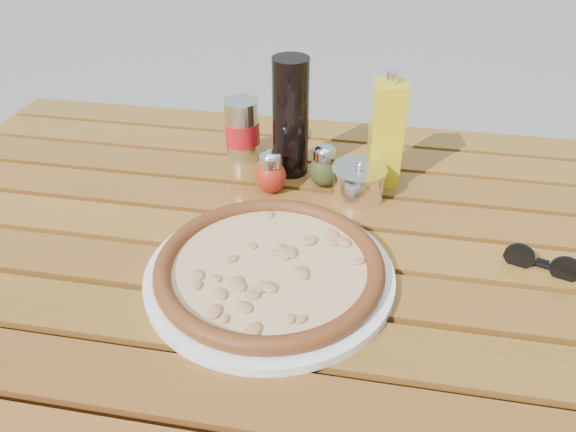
% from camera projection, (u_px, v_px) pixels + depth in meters
% --- Properties ---
extents(table, '(1.40, 0.90, 0.75)m').
position_uv_depth(table, '(286.00, 275.00, 0.94)').
color(table, '#39210D').
rests_on(table, ground).
extents(plate, '(0.38, 0.38, 0.01)m').
position_uv_depth(plate, '(270.00, 275.00, 0.81)').
color(plate, white).
rests_on(plate, table).
extents(pizza, '(0.41, 0.41, 0.03)m').
position_uv_depth(pizza, '(270.00, 266.00, 0.80)').
color(pizza, '#FCE3B4').
rests_on(pizza, plate).
extents(pepper_shaker, '(0.06, 0.06, 0.08)m').
position_uv_depth(pepper_shaker, '(271.00, 172.00, 0.99)').
color(pepper_shaker, red).
rests_on(pepper_shaker, table).
extents(oregano_shaker, '(0.06, 0.06, 0.08)m').
position_uv_depth(oregano_shaker, '(324.00, 166.00, 1.01)').
color(oregano_shaker, '#3D451B').
rests_on(oregano_shaker, table).
extents(dark_bottle, '(0.08, 0.08, 0.22)m').
position_uv_depth(dark_bottle, '(291.00, 118.00, 1.01)').
color(dark_bottle, black).
rests_on(dark_bottle, table).
extents(soda_can, '(0.08, 0.08, 0.12)m').
position_uv_depth(soda_can, '(242.00, 130.00, 1.08)').
color(soda_can, silver).
rests_on(soda_can, table).
extents(olive_oil_cruet, '(0.06, 0.06, 0.21)m').
position_uv_depth(olive_oil_cruet, '(386.00, 134.00, 0.99)').
color(olive_oil_cruet, gold).
rests_on(olive_oil_cruet, table).
extents(parmesan_tin, '(0.11, 0.11, 0.07)m').
position_uv_depth(parmesan_tin, '(358.00, 182.00, 0.98)').
color(parmesan_tin, white).
rests_on(parmesan_tin, table).
extents(sunglasses, '(0.11, 0.05, 0.04)m').
position_uv_depth(sunglasses, '(542.00, 263.00, 0.82)').
color(sunglasses, black).
rests_on(sunglasses, table).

